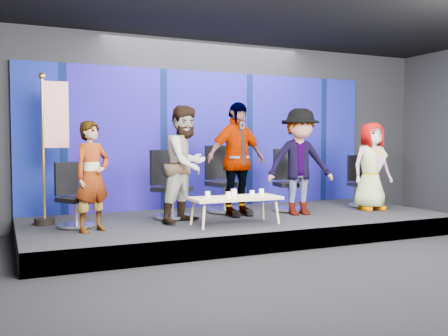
{
  "coord_description": "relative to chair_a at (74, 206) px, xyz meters",
  "views": [
    {
      "loc": [
        -3.66,
        -4.99,
        1.55
      ],
      "look_at": [
        -0.35,
        2.4,
        1.13
      ],
      "focal_mm": 40.0,
      "sensor_mm": 36.0,
      "label": 1
    }
  ],
  "objects": [
    {
      "name": "panelist_a",
      "position": [
        0.19,
        -0.46,
        0.46
      ],
      "size": [
        0.67,
        0.6,
        1.55
      ],
      "primitive_type": "imported",
      "rotation": [
        0.0,
        0.0,
        0.51
      ],
      "color": "black",
      "rests_on": "riser"
    },
    {
      "name": "panelist_d",
      "position": [
        3.72,
        -0.27,
        0.6
      ],
      "size": [
        1.28,
        0.88,
        1.83
      ],
      "primitive_type": "imported",
      "rotation": [
        0.0,
        0.0,
        -0.18
      ],
      "color": "black",
      "rests_on": "riser"
    },
    {
      "name": "flag_stand",
      "position": [
        -0.26,
        0.41,
        0.9
      ],
      "size": [
        0.52,
        0.3,
        2.29
      ],
      "rotation": [
        0.0,
        0.0,
        -0.01
      ],
      "color": "black",
      "rests_on": "riser"
    },
    {
      "name": "mug_e",
      "position": [
        2.77,
        -0.66,
        0.16
      ],
      "size": [
        0.08,
        0.08,
        0.09
      ],
      "primitive_type": "cylinder",
      "color": "silver",
      "rests_on": "coffee_table"
    },
    {
      "name": "riser",
      "position": [
        2.7,
        -0.04,
        -0.46
      ],
      "size": [
        7.0,
        3.0,
        0.3
      ],
      "primitive_type": "cube",
      "color": "black",
      "rests_on": "ground"
    },
    {
      "name": "panelist_b",
      "position": [
        1.67,
        -0.23,
        0.59
      ],
      "size": [
        1.12,
        1.06,
        1.82
      ],
      "primitive_type": "imported",
      "rotation": [
        0.0,
        0.0,
        0.58
      ],
      "color": "black",
      "rests_on": "riser"
    },
    {
      "name": "room_walls",
      "position": [
        2.7,
        -2.54,
        1.82
      ],
      "size": [
        10.02,
        8.02,
        3.51
      ],
      "color": "black",
      "rests_on": "ground"
    },
    {
      "name": "chair_c",
      "position": [
        2.65,
        0.55,
        0.08
      ],
      "size": [
        0.78,
        0.78,
        1.19
      ],
      "rotation": [
        0.0,
        0.0,
        0.19
      ],
      "color": "silver",
      "rests_on": "riser"
    },
    {
      "name": "ground",
      "position": [
        2.7,
        -2.54,
        -0.61
      ],
      "size": [
        10.0,
        10.0,
        0.0
      ],
      "primitive_type": "plane",
      "color": "black",
      "rests_on": "ground"
    },
    {
      "name": "mug_a",
      "position": [
        1.85,
        -0.68,
        0.15
      ],
      "size": [
        0.08,
        0.08,
        0.09
      ],
      "primitive_type": "cylinder",
      "color": "silver",
      "rests_on": "coffee_table"
    },
    {
      "name": "mug_d",
      "position": [
        2.55,
        -0.76,
        0.15
      ],
      "size": [
        0.07,
        0.07,
        0.09
      ],
      "primitive_type": "cylinder",
      "color": "silver",
      "rests_on": "coffee_table"
    },
    {
      "name": "panelist_e",
      "position": [
        5.25,
        -0.3,
        0.49
      ],
      "size": [
        0.81,
        0.54,
        1.61
      ],
      "primitive_type": "imported",
      "rotation": [
        0.0,
        0.0,
        -0.04
      ],
      "color": "black",
      "rests_on": "riser"
    },
    {
      "name": "chair_e",
      "position": [
        5.43,
        0.17,
        0.01
      ],
      "size": [
        0.58,
        0.58,
        0.99
      ],
      "rotation": [
        0.0,
        0.0,
        -0.04
      ],
      "color": "silver",
      "rests_on": "riser"
    },
    {
      "name": "chair_b",
      "position": [
        1.55,
        0.26,
        0.05
      ],
      "size": [
        0.88,
        0.88,
        1.12
      ],
      "rotation": [
        0.0,
        0.0,
        0.58
      ],
      "color": "silver",
      "rests_on": "riser"
    },
    {
      "name": "coffee_table",
      "position": [
        2.27,
        -0.75,
        0.08
      ],
      "size": [
        1.38,
        0.58,
        0.42
      ],
      "rotation": [
        0.0,
        0.0,
        -0.0
      ],
      "color": "tan",
      "rests_on": "riser"
    },
    {
      "name": "mug_b",
      "position": [
        2.11,
        -0.85,
        0.16
      ],
      "size": [
        0.08,
        0.08,
        0.09
      ],
      "primitive_type": "cylinder",
      "color": "silver",
      "rests_on": "coffee_table"
    },
    {
      "name": "chair_a",
      "position": [
        0.0,
        0.0,
        0.0
      ],
      "size": [
        0.73,
        0.73,
        0.96
      ],
      "rotation": [
        0.0,
        0.0,
        0.51
      ],
      "color": "silver",
      "rests_on": "riser"
    },
    {
      "name": "chair_d",
      "position": [
        3.82,
        0.23,
        0.06
      ],
      "size": [
        0.74,
        0.74,
        1.13
      ],
      "rotation": [
        0.0,
        0.0,
        -0.18
      ],
      "color": "silver",
      "rests_on": "riser"
    },
    {
      "name": "backdrop",
      "position": [
        2.7,
        1.41,
        0.99
      ],
      "size": [
        7.0,
        0.08,
        2.6
      ],
      "primitive_type": "cube",
      "color": "navy",
      "rests_on": "riser"
    },
    {
      "name": "mug_c",
      "position": [
        2.3,
        -0.62,
        0.16
      ],
      "size": [
        0.09,
        0.09,
        0.1
      ],
      "primitive_type": "cylinder",
      "color": "silver",
      "rests_on": "coffee_table"
    },
    {
      "name": "panelist_c",
      "position": [
        2.66,
        0.04,
        0.65
      ],
      "size": [
        1.2,
        0.67,
        1.92
      ],
      "primitive_type": "imported",
      "rotation": [
        0.0,
        0.0,
        0.19
      ],
      "color": "black",
      "rests_on": "riser"
    }
  ]
}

